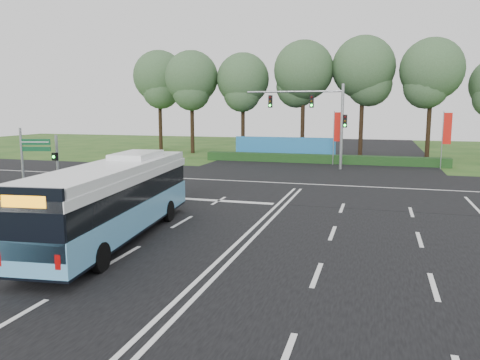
{
  "coord_description": "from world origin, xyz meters",
  "views": [
    {
      "loc": [
        4.92,
        -18.67,
        5.05
      ],
      "look_at": [
        -1.2,
        2.0,
        1.73
      ],
      "focal_mm": 35.0,
      "sensor_mm": 36.0,
      "label": 1
    }
  ],
  "objects": [
    {
      "name": "hedge",
      "position": [
        0.0,
        24.5,
        0.4
      ],
      "size": [
        22.0,
        1.2,
        0.8
      ],
      "primitive_type": "cube",
      "color": "#123314",
      "rests_on": "ground"
    },
    {
      "name": "ground",
      "position": [
        0.0,
        0.0,
        0.0
      ],
      "size": [
        120.0,
        120.0,
        0.0
      ],
      "primitive_type": "plane",
      "color": "#244D19",
      "rests_on": "ground"
    },
    {
      "name": "pedestrian_signal",
      "position": [
        -11.57,
        2.41,
        1.99
      ],
      "size": [
        0.32,
        0.43,
        3.64
      ],
      "rotation": [
        0.0,
        0.0,
        -0.18
      ],
      "color": "gray",
      "rests_on": "ground"
    },
    {
      "name": "street_sign",
      "position": [
        -12.15,
        0.99,
        2.56
      ],
      "size": [
        1.55,
        0.44,
        4.06
      ],
      "rotation": [
        0.0,
        0.0,
        0.23
      ],
      "color": "gray",
      "rests_on": "ground"
    },
    {
      "name": "blue_hoarding",
      "position": [
        -4.0,
        27.0,
        1.1
      ],
      "size": [
        10.0,
        0.3,
        2.2
      ],
      "primitive_type": "cube",
      "color": "#1E68A5",
      "rests_on": "ground"
    },
    {
      "name": "city_bus",
      "position": [
        -4.66,
        -3.21,
        1.6
      ],
      "size": [
        3.63,
        11.3,
        3.19
      ],
      "rotation": [
        0.0,
        0.0,
        0.12
      ],
      "color": "#5CA6D6",
      "rests_on": "ground"
    },
    {
      "name": "banner_flag_mid",
      "position": [
        1.34,
        23.49,
        3.11
      ],
      "size": [
        0.71,
        0.13,
        4.79
      ],
      "rotation": [
        0.0,
        0.0,
        0.1
      ],
      "color": "gray",
      "rests_on": "ground"
    },
    {
      "name": "banner_flag_right",
      "position": [
        10.18,
        22.83,
        3.11
      ],
      "size": [
        0.71,
        0.07,
        4.78
      ],
      "rotation": [
        0.0,
        0.0,
        -0.0
      ],
      "color": "gray",
      "rests_on": "ground"
    },
    {
      "name": "traffic_light_gantry",
      "position": [
        0.21,
        20.5,
        4.66
      ],
      "size": [
        8.41,
        0.28,
        7.0
      ],
      "color": "gray",
      "rests_on": "ground"
    },
    {
      "name": "eucalyptus_row",
      "position": [
        -3.38,
        31.87,
        8.61
      ],
      "size": [
        41.72,
        8.4,
        12.45
      ],
      "color": "black",
      "rests_on": "ground"
    },
    {
      "name": "road_cross",
      "position": [
        0.0,
        12.0,
        0.03
      ],
      "size": [
        120.0,
        14.0,
        0.05
      ],
      "primitive_type": "cube",
      "color": "black",
      "rests_on": "ground"
    },
    {
      "name": "kerb_strip",
      "position": [
        -10.1,
        -3.0,
        0.06
      ],
      "size": [
        0.25,
        18.0,
        0.12
      ],
      "primitive_type": "cube",
      "color": "gray",
      "rests_on": "ground"
    },
    {
      "name": "road_main",
      "position": [
        0.0,
        0.0,
        0.02
      ],
      "size": [
        20.0,
        120.0,
        0.04
      ],
      "primitive_type": "cube",
      "color": "black",
      "rests_on": "ground"
    }
  ]
}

